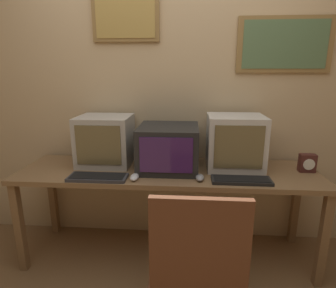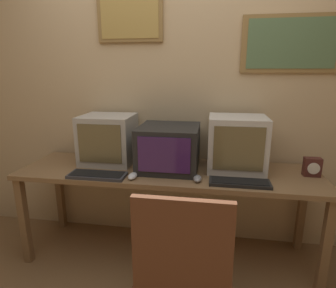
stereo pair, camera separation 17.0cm
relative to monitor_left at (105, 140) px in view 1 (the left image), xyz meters
The scene contains 11 objects.
wall_back 0.68m from the monitor_left, 25.37° to the left, with size 8.00×0.08×2.60m.
desk 0.59m from the monitor_left, 12.80° to the right, with size 2.26×0.62×0.74m.
monitor_left is the anchor object (origin of this frame).
monitor_center 0.51m from the monitor_left, ahead, with size 0.45×0.46×0.33m.
monitor_right 1.02m from the monitor_left, ahead, with size 0.42×0.36×0.41m.
keyboard_main 0.38m from the monitor_left, 84.18° to the right, with size 0.41×0.16×0.03m.
keyboard_side 1.09m from the monitor_left, 16.99° to the right, with size 0.40×0.14×0.03m.
mouse_near_keyboard 0.47m from the monitor_left, 48.37° to the right, with size 0.06×0.12×0.04m.
mouse_far_corner 0.83m from the monitor_left, 22.32° to the right, with size 0.06×0.10×0.04m.
desk_clock 1.56m from the monitor_left, ahead, with size 0.12×0.07×0.14m.
office_chair 1.26m from the monitor_left, 50.59° to the right, with size 0.51×0.51×0.95m.
Camera 1 is at (0.15, -1.25, 1.48)m, focal length 30.00 mm.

